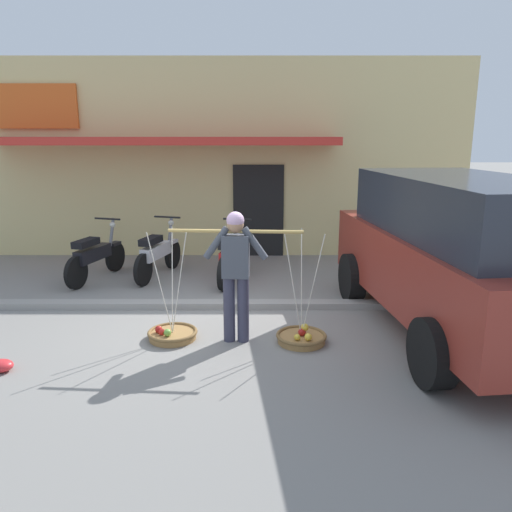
{
  "coord_description": "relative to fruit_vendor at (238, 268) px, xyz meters",
  "views": [
    {
      "loc": [
        0.61,
        -6.63,
        2.59
      ],
      "look_at": [
        0.58,
        0.6,
        0.85
      ],
      "focal_mm": 34.96,
      "sensor_mm": 36.0,
      "label": 1
    }
  ],
  "objects": [
    {
      "name": "plastic_litter_bag",
      "position": [
        -2.63,
        -0.88,
        -0.91
      ],
      "size": [
        0.28,
        0.22,
        0.14
      ],
      "primitive_type": "ellipsoid",
      "color": "red",
      "rests_on": "ground"
    },
    {
      "name": "ground_plane",
      "position": [
        -0.36,
        0.58,
        -0.98
      ],
      "size": [
        90.0,
        90.0,
        0.0
      ],
      "primitive_type": "plane",
      "color": "gray"
    },
    {
      "name": "fruit_basket_right_side",
      "position": [
        -0.84,
        0.05,
        -0.9
      ],
      "size": [
        0.65,
        0.65,
        1.45
      ],
      "color": "#9E7542",
      "rests_on": "ground"
    },
    {
      "name": "motorcycle_third_in_row",
      "position": [
        -0.19,
        2.77,
        -0.52
      ],
      "size": [
        0.57,
        1.8,
        1.09
      ],
      "color": "black",
      "rests_on": "ground"
    },
    {
      "name": "storefront_building",
      "position": [
        -1.64,
        7.28,
        1.12
      ],
      "size": [
        13.0,
        6.0,
        4.2
      ],
      "color": "#DBC684",
      "rests_on": "ground"
    },
    {
      "name": "fruit_basket_left_side",
      "position": [
        0.84,
        -0.06,
        -0.9
      ],
      "size": [
        0.65,
        0.65,
        1.45
      ],
      "color": "#9E7542",
      "rests_on": "ground"
    },
    {
      "name": "sidewalk_curb",
      "position": [
        -0.36,
        1.28,
        -0.93
      ],
      "size": [
        20.0,
        0.24,
        0.1
      ],
      "primitive_type": "cube",
      "color": "gray",
      "rests_on": "ground"
    },
    {
      "name": "fruit_vendor",
      "position": [
        0.0,
        0.0,
        0.0
      ],
      "size": [
        1.68,
        0.22,
        1.7
      ],
      "color": "#38384C",
      "rests_on": "ground"
    },
    {
      "name": "parked_truck",
      "position": [
        2.91,
        0.29,
        0.15
      ],
      "size": [
        2.52,
        4.96,
        2.1
      ],
      "color": "maroon",
      "rests_on": "ground"
    },
    {
      "name": "motorcycle_nearest_shop",
      "position": [
        -2.7,
        2.82,
        -0.52
      ],
      "size": [
        0.69,
        1.77,
        1.09
      ],
      "color": "black",
      "rests_on": "ground"
    },
    {
      "name": "motorcycle_second_in_row",
      "position": [
        -1.59,
        3.03,
        -0.52
      ],
      "size": [
        0.66,
        1.78,
        1.09
      ],
      "color": "black",
      "rests_on": "ground"
    }
  ]
}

